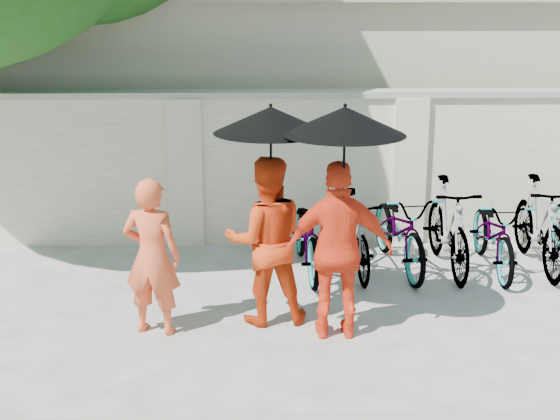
{
  "coord_description": "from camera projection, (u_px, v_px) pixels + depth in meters",
  "views": [
    {
      "loc": [
        -0.07,
        -7.12,
        3.37
      ],
      "look_at": [
        0.19,
        0.88,
        1.1
      ],
      "focal_mm": 50.0,
      "sensor_mm": 36.0,
      "label": 1
    }
  ],
  "objects": [
    {
      "name": "ground",
      "position": [
        264.0,
        340.0,
        7.77
      ],
      "size": [
        80.0,
        80.0,
        0.0
      ],
      "primitive_type": "plane",
      "color": "silver"
    },
    {
      "name": "compound_wall",
      "position": [
        334.0,
        170.0,
        10.61
      ],
      "size": [
        20.0,
        0.3,
        2.0
      ],
      "primitive_type": "cube",
      "color": "#F4E7BD",
      "rests_on": "ground"
    },
    {
      "name": "building_behind",
      "position": [
        369.0,
        91.0,
        14.13
      ],
      "size": [
        14.0,
        6.0,
        3.2
      ],
      "primitive_type": "cube",
      "color": "#B7AD89",
      "rests_on": "ground"
    },
    {
      "name": "monk_left",
      "position": [
        152.0,
        257.0,
        7.75
      ],
      "size": [
        0.66,
        0.51,
        1.62
      ],
      "primitive_type": "imported",
      "rotation": [
        0.0,
        0.0,
        2.91
      ],
      "color": "#F45B31",
      "rests_on": "ground"
    },
    {
      "name": "monk_center",
      "position": [
        266.0,
        241.0,
        8.0
      ],
      "size": [
        0.93,
        0.76,
        1.77
      ],
      "primitive_type": "imported",
      "rotation": [
        0.0,
        0.0,
        3.25
      ],
      "color": "red",
      "rests_on": "ground"
    },
    {
      "name": "parasol_center",
      "position": [
        271.0,
        120.0,
        7.58
      ],
      "size": [
        1.13,
        1.13,
        1.28
      ],
      "color": "black",
      "rests_on": "ground"
    },
    {
      "name": "monk_right",
      "position": [
        339.0,
        251.0,
        7.64
      ],
      "size": [
        1.06,
        0.46,
        1.8
      ],
      "primitive_type": "imported",
      "rotation": [
        0.0,
        0.0,
        3.12
      ],
      "color": "#FC3F1A",
      "rests_on": "ground"
    },
    {
      "name": "parasol_right",
      "position": [
        345.0,
        121.0,
        7.21
      ],
      "size": [
        1.15,
        1.15,
        1.31
      ],
      "color": "black",
      "rests_on": "ground"
    },
    {
      "name": "bike_0",
      "position": [
        308.0,
        234.0,
        9.54
      ],
      "size": [
        0.77,
        1.88,
        0.97
      ],
      "primitive_type": "imported",
      "rotation": [
        0.0,
        0.0,
        0.07
      ],
      "color": "#96959B",
      "rests_on": "ground"
    },
    {
      "name": "bike_1",
      "position": [
        355.0,
        234.0,
        9.49
      ],
      "size": [
        0.59,
        1.69,
        1.0
      ],
      "primitive_type": "imported",
      "rotation": [
        0.0,
        0.0,
        0.07
      ],
      "color": "#96959B",
      "rests_on": "ground"
    },
    {
      "name": "bike_2",
      "position": [
        400.0,
        229.0,
        9.64
      ],
      "size": [
        0.92,
        2.01,
        1.02
      ],
      "primitive_type": "imported",
      "rotation": [
        0.0,
        0.0,
        0.13
      ],
      "color": "#96959B",
      "rests_on": "ground"
    },
    {
      "name": "bike_3",
      "position": [
        448.0,
        227.0,
        9.55
      ],
      "size": [
        0.56,
        1.9,
        1.13
      ],
      "primitive_type": "imported",
      "rotation": [
        0.0,
        0.0,
        0.02
      ],
      "color": "#96959B",
      "rests_on": "ground"
    },
    {
      "name": "bike_4",
      "position": [
        494.0,
        233.0,
        9.58
      ],
      "size": [
        0.7,
        1.84,
        0.95
      ],
      "primitive_type": "imported",
      "rotation": [
        0.0,
        0.0,
        -0.04
      ],
      "color": "#96959B",
      "rests_on": "ground"
    },
    {
      "name": "bike_5",
      "position": [
        539.0,
        225.0,
        9.64
      ],
      "size": [
        0.58,
        1.89,
        1.13
      ],
      "primitive_type": "imported",
      "rotation": [
        0.0,
        0.0,
        -0.02
      ],
      "color": "#96959B",
      "rests_on": "ground"
    }
  ]
}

